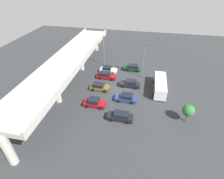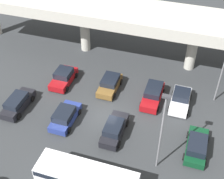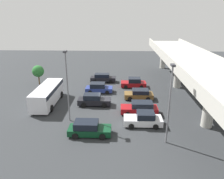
# 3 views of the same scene
# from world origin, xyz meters

# --- Properties ---
(ground_plane) EXTENTS (91.94, 91.94, 0.00)m
(ground_plane) POSITION_xyz_m (0.00, 0.00, 0.00)
(ground_plane) COLOR #2D3033
(highway_overpass) EXTENTS (44.17, 7.05, 6.99)m
(highway_overpass) POSITION_xyz_m (0.00, 12.10, 5.66)
(highway_overpass) COLOR #ADAAA0
(highway_overpass) RESTS_ON ground_plane
(parked_car_0) EXTENTS (1.98, 4.77, 1.61)m
(parked_car_0) POSITION_xyz_m (-9.81, -1.39, 0.78)
(parked_car_0) COLOR black
(parked_car_0) RESTS_ON ground_plane
(parked_car_1) EXTENTS (2.25, 4.42, 1.68)m
(parked_car_1) POSITION_xyz_m (-6.95, 4.36, 0.77)
(parked_car_1) COLOR maroon
(parked_car_1) RESTS_ON ground_plane
(parked_car_2) EXTENTS (2.20, 4.46, 1.59)m
(parked_car_2) POSITION_xyz_m (-4.03, -1.65, 0.75)
(parked_car_2) COLOR navy
(parked_car_2) RESTS_ON ground_plane
(parked_car_3) EXTENTS (2.20, 4.37, 1.53)m
(parked_car_3) POSITION_xyz_m (-1.23, 4.88, 0.74)
(parked_car_3) COLOR brown
(parked_car_3) RESTS_ON ground_plane
(parked_car_4) EXTENTS (2.02, 4.70, 1.67)m
(parked_car_4) POSITION_xyz_m (1.45, -1.81, 0.78)
(parked_car_4) COLOR black
(parked_car_4) RESTS_ON ground_plane
(parked_car_5) EXTENTS (2.15, 4.82, 1.65)m
(parked_car_5) POSITION_xyz_m (4.00, 4.56, 0.78)
(parked_car_5) COLOR maroon
(parked_car_5) RESTS_ON ground_plane
(parked_car_6) EXTENTS (2.22, 4.49, 1.66)m
(parked_car_6) POSITION_xyz_m (7.11, 4.73, 0.75)
(parked_car_6) COLOR silver
(parked_car_6) RESTS_ON ground_plane
(parked_car_7) EXTENTS (2.14, 4.62, 1.60)m
(parked_car_7) POSITION_xyz_m (9.55, -1.44, 0.76)
(parked_car_7) COLOR #0C381E
(parked_car_7) RESTS_ON ground_plane
(shuttle_bus) EXTENTS (8.50, 2.81, 2.64)m
(shuttle_bus) POSITION_xyz_m (1.17, -8.56, 1.58)
(shuttle_bus) COLOR silver
(shuttle_bus) RESTS_ON ground_plane
(lamp_post_near_aisle) EXTENTS (0.70, 0.35, 8.23)m
(lamp_post_near_aisle) POSITION_xyz_m (10.75, 6.70, 4.81)
(lamp_post_near_aisle) COLOR slate
(lamp_post_near_aisle) RESTS_ON ground_plane
(lamp_post_mid_lot) EXTENTS (0.70, 0.35, 8.65)m
(lamp_post_mid_lot) POSITION_xyz_m (6.30, -4.26, 5.02)
(lamp_post_mid_lot) COLOR slate
(lamp_post_mid_lot) RESTS_ON ground_plane
(tree_front_left) EXTENTS (2.13, 2.13, 3.60)m
(tree_front_left) POSITION_xyz_m (-7.80, -13.08, 2.52)
(tree_front_left) COLOR brown
(tree_front_left) RESTS_ON ground_plane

